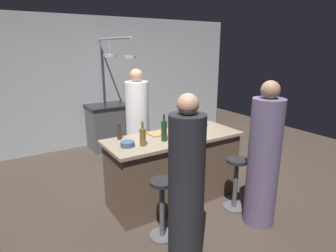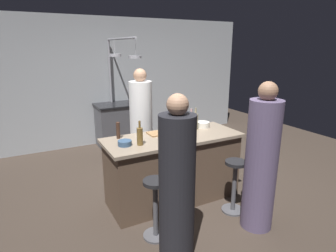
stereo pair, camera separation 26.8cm
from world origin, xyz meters
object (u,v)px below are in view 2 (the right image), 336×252
stove_range (116,125)px  wine_bottle_white (195,121)px  chef (141,126)px  wine_bottle_rose (191,122)px  mixing_bowl_blue (125,143)px  wine_glass_near_right_guest (186,121)px  bar_stool_right (234,184)px  wine_bottle_amber (140,136)px  bar_stool_left (155,206)px  cutting_board (160,133)px  guest_right (261,163)px  wine_glass_near_left_guest (175,122)px  pepper_mill (118,130)px  wine_bottle_red (162,130)px  mixing_bowl_ceramic (203,125)px  guest_left (177,186)px

stove_range → wine_bottle_white: bearing=-79.6°
chef → wine_bottle_rose: bearing=-68.1°
stove_range → mixing_bowl_blue: size_ratio=5.47×
wine_glass_near_right_guest → bar_stool_right: bearing=-77.7°
wine_bottle_white → wine_bottle_amber: size_ratio=1.04×
bar_stool_left → cutting_board: cutting_board is taller
guest_right → mixing_bowl_blue: (-1.24, 0.93, 0.15)m
wine_glass_near_left_guest → bar_stool_right: bearing=-69.0°
chef → wine_glass_near_left_guest: (0.22, -0.74, 0.22)m
wine_glass_near_left_guest → wine_glass_near_right_guest: size_ratio=1.00×
bar_stool_left → wine_glass_near_left_guest: 1.32m
chef → wine_bottle_amber: bearing=-113.1°
pepper_mill → wine_bottle_rose: bearing=-8.2°
cutting_board → pepper_mill: 0.57m
wine_bottle_red → pepper_mill: bearing=142.9°
guest_right → bar_stool_left: size_ratio=2.47×
wine_bottle_red → mixing_bowl_ceramic: 0.84m
wine_glass_near_right_guest → wine_glass_near_left_guest: bearing=168.6°
wine_bottle_white → wine_glass_near_right_guest: size_ratio=2.09×
guest_left → mixing_bowl_ceramic: bearing=46.9°
wine_bottle_amber → wine_glass_near_right_guest: (0.85, 0.35, -0.01)m
guest_right → guest_left: bearing=179.2°
stove_range → wine_bottle_white: size_ratio=2.92×
bar_stool_left → mixing_bowl_ceramic: mixing_bowl_ceramic is taller
wine_glass_near_right_guest → wine_bottle_red: bearing=-148.5°
guest_right → wine_bottle_amber: 1.40m
bar_stool_left → wine_glass_near_left_guest: wine_glass_near_left_guest is taller
wine_bottle_red → cutting_board: bearing=68.7°
stove_range → wine_glass_near_left_guest: wine_glass_near_left_guest is taller
bar_stool_left → cutting_board: bearing=60.4°
wine_glass_near_left_guest → cutting_board: bearing=-161.9°
bar_stool_right → mixing_bowl_blue: size_ratio=4.18×
wine_glass_near_right_guest → wine_bottle_amber: bearing=-157.4°
pepper_mill → mixing_bowl_blue: 0.30m
wine_bottle_white → wine_bottle_red: (-0.63, -0.23, 0.01)m
pepper_mill → wine_bottle_white: (1.08, -0.11, 0.01)m
bar_stool_left → wine_bottle_amber: (0.05, 0.51, 0.64)m
wine_glass_near_right_guest → mixing_bowl_blue: bearing=-164.2°
cutting_board → mixing_bowl_blue: bearing=-158.5°
stove_range → wine_glass_near_right_guest: wine_glass_near_right_guest is taller
wine_glass_near_right_guest → mixing_bowl_ceramic: wine_glass_near_right_guest is taller
pepper_mill → wine_bottle_red: 0.56m
stove_range → guest_right: guest_right is taller
bar_stool_left → pepper_mill: size_ratio=3.24×
bar_stool_right → wine_bottle_rose: (-0.19, 0.72, 0.64)m
chef → cutting_board: size_ratio=5.31×
wine_bottle_white → wine_glass_near_left_guest: wine_bottle_white is taller
wine_bottle_white → wine_bottle_rose: wine_bottle_rose is taller
wine_bottle_red → mixing_bowl_blue: (-0.47, 0.05, -0.10)m
chef → wine_bottle_amber: (-0.48, -1.12, 0.22)m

